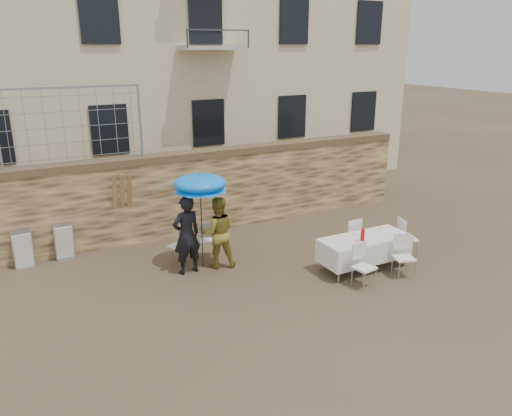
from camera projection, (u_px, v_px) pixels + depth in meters
name	position (u px, v px, depth m)	size (l,w,h in m)	color
ground	(289.00, 310.00, 9.72)	(80.00, 80.00, 0.00)	brown
stone_wall	(196.00, 192.00, 13.61)	(13.00, 0.50, 2.20)	olive
chain_link_fence	(73.00, 127.00, 11.69)	(3.20, 0.06, 1.80)	gray
man_suit	(187.00, 235.00, 11.07)	(0.66, 0.43, 1.81)	black
woman_dress	(218.00, 232.00, 11.42)	(0.82, 0.64, 1.69)	gold
umbrella	(200.00, 186.00, 11.00)	(1.22, 1.22, 2.08)	#3F3F44
couple_chair_left	(179.00, 244.00, 11.67)	(0.48, 0.48, 0.96)	white
couple_chair_right	(207.00, 239.00, 11.97)	(0.48, 0.48, 0.96)	white
banquet_table	(365.00, 239.00, 11.33)	(2.10, 0.85, 0.78)	white
soda_bottle	(363.00, 235.00, 11.06)	(0.09, 0.09, 0.26)	red
table_chair_front_left	(364.00, 266.00, 10.51)	(0.48, 0.48, 0.96)	white
table_chair_front_right	(404.00, 257.00, 10.99)	(0.48, 0.48, 0.96)	white
table_chair_back	(350.00, 236.00, 12.17)	(0.48, 0.48, 0.96)	white
table_chair_side	(407.00, 237.00, 12.10)	(0.48, 0.48, 0.96)	white
chair_stack_left	(23.00, 246.00, 11.63)	(0.46, 0.47, 0.92)	white
chair_stack_right	(63.00, 240.00, 12.02)	(0.46, 0.40, 0.92)	white
wood_planks	(127.00, 208.00, 12.60)	(0.70, 0.20, 2.00)	#A37749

